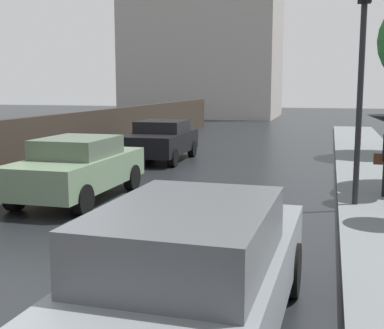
% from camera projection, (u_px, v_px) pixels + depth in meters
% --- Properties ---
extents(car_green_near_kerb, '(1.79, 4.06, 1.44)m').
position_uv_depth(car_green_near_kerb, '(78.00, 167.00, 11.85)').
color(car_green_near_kerb, slate).
rests_on(car_green_near_kerb, ground).
extents(car_grey_mid_road, '(1.85, 4.62, 1.53)m').
position_uv_depth(car_grey_mid_road, '(196.00, 273.00, 5.05)').
color(car_grey_mid_road, slate).
rests_on(car_grey_mid_road, ground).
extents(car_black_behind_camera, '(1.91, 3.84, 1.39)m').
position_uv_depth(car_black_behind_camera, '(161.00, 140.00, 18.09)').
color(car_black_behind_camera, black).
rests_on(car_black_behind_camera, ground).
extents(traffic_light, '(0.26, 0.39, 4.84)m').
position_uv_depth(traffic_light, '(363.00, 43.00, 10.36)').
color(traffic_light, black).
rests_on(traffic_light, sidewalk_strip).
extents(distant_tower, '(12.34, 8.88, 18.17)m').
position_uv_depth(distant_tower, '(204.00, 7.00, 42.89)').
color(distant_tower, '#9E9993').
rests_on(distant_tower, ground).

